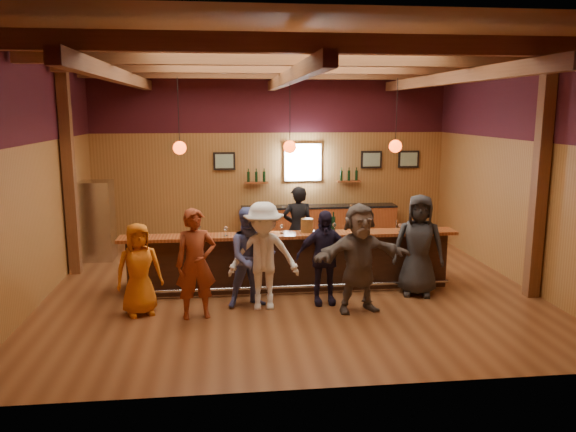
{
  "coord_description": "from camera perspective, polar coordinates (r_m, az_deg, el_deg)",
  "views": [
    {
      "loc": [
        -1.22,
        -10.3,
        3.38
      ],
      "look_at": [
        0.0,
        0.3,
        1.35
      ],
      "focal_mm": 35.0,
      "sensor_mm": 36.0,
      "label": 1
    }
  ],
  "objects": [
    {
      "name": "customer_denim",
      "position": [
        9.7,
        -3.74,
        -4.21
      ],
      "size": [
        0.97,
        0.83,
        1.75
      ],
      "primitive_type": "imported",
      "rotation": [
        0.0,
        0.0,
        0.22
      ],
      "color": "#5460A8",
      "rests_on": "ground"
    },
    {
      "name": "glass_e",
      "position": [
        10.43,
        -0.65,
        -1.12
      ],
      "size": [
        0.08,
        0.08,
        0.17
      ],
      "color": "silver",
      "rests_on": "bar_counter"
    },
    {
      "name": "glass_c",
      "position": [
        10.42,
        -9.07,
        -1.19
      ],
      "size": [
        0.08,
        0.08,
        0.19
      ],
      "color": "silver",
      "rests_on": "bar_counter"
    },
    {
      "name": "framed_pictures",
      "position": [
        14.58,
        4.91,
        5.69
      ],
      "size": [
        5.35,
        0.05,
        0.45
      ],
      "color": "black",
      "rests_on": "room"
    },
    {
      "name": "customer_orange",
      "position": [
        9.65,
        -14.91,
        -5.25
      ],
      "size": [
        0.88,
        0.72,
        1.56
      ],
      "primitive_type": "imported",
      "rotation": [
        0.0,
        0.0,
        0.35
      ],
      "color": "#CD6313",
      "rests_on": "ground"
    },
    {
      "name": "glass_a",
      "position": [
        10.54,
        -14.98,
        -1.35
      ],
      "size": [
        0.08,
        0.08,
        0.17
      ],
      "color": "silver",
      "rests_on": "bar_counter"
    },
    {
      "name": "bottle_b",
      "position": [
        10.7,
        4.63,
        -0.74
      ],
      "size": [
        0.08,
        0.08,
        0.36
      ],
      "color": "black",
      "rests_on": "bar_counter"
    },
    {
      "name": "glass_b",
      "position": [
        10.39,
        -9.35,
        -1.33
      ],
      "size": [
        0.07,
        0.07,
        0.16
      ],
      "color": "silver",
      "rests_on": "bar_counter"
    },
    {
      "name": "glass_h",
      "position": [
        10.77,
        11.31,
        -0.98
      ],
      "size": [
        0.07,
        0.07,
        0.16
      ],
      "color": "silver",
      "rests_on": "bar_counter"
    },
    {
      "name": "ice_bucket",
      "position": [
        10.55,
        1.94,
        -0.96
      ],
      "size": [
        0.23,
        0.23,
        0.25
      ],
      "primitive_type": "cylinder",
      "color": "brown",
      "rests_on": "bar_counter"
    },
    {
      "name": "customer_navy",
      "position": [
        9.85,
        3.63,
        -4.22
      ],
      "size": [
        0.99,
        0.43,
        1.67
      ],
      "primitive_type": "imported",
      "rotation": [
        0.0,
        0.0,
        0.02
      ],
      "color": "black",
      "rests_on": "ground"
    },
    {
      "name": "bottle_a",
      "position": [
        10.69,
        4.28,
        -0.86
      ],
      "size": [
        0.07,
        0.07,
        0.31
      ],
      "color": "black",
      "rests_on": "bar_counter"
    },
    {
      "name": "glass_f",
      "position": [
        10.55,
        4.74,
        -0.97
      ],
      "size": [
        0.08,
        0.08,
        0.18
      ],
      "color": "silver",
      "rests_on": "bar_counter"
    },
    {
      "name": "pendant_lights",
      "position": [
        10.39,
        0.19,
        7.07
      ],
      "size": [
        4.24,
        0.24,
        1.37
      ],
      "color": "black",
      "rests_on": "room"
    },
    {
      "name": "bartender",
      "position": [
        11.89,
        1.0,
        -1.25
      ],
      "size": [
        0.66,
        0.43,
        1.81
      ],
      "primitive_type": "imported",
      "rotation": [
        0.0,
        0.0,
        3.14
      ],
      "color": "black",
      "rests_on": "ground"
    },
    {
      "name": "stainless_fridge",
      "position": [
        13.45,
        -18.81,
        -0.44
      ],
      "size": [
        0.7,
        0.7,
        1.8
      ],
      "primitive_type": "cube",
      "color": "silver",
      "rests_on": "ground"
    },
    {
      "name": "glass_g",
      "position": [
        10.64,
        6.94,
        -0.86
      ],
      "size": [
        0.09,
        0.09,
        0.2
      ],
      "color": "silver",
      "rests_on": "bar_counter"
    },
    {
      "name": "customer_brown",
      "position": [
        9.52,
        7.25,
        -4.25
      ],
      "size": [
        1.78,
        0.81,
        1.85
      ],
      "primitive_type": "imported",
      "rotation": [
        0.0,
        0.0,
        0.16
      ],
      "color": "#5D514B",
      "rests_on": "ground"
    },
    {
      "name": "bar_counter",
      "position": [
        10.9,
        0.18,
        -4.42
      ],
      "size": [
        6.3,
        1.07,
        1.11
      ],
      "color": "black",
      "rests_on": "ground"
    },
    {
      "name": "customer_white",
      "position": [
        9.57,
        -2.5,
        -4.08
      ],
      "size": [
        1.25,
        0.78,
        1.86
      ],
      "primitive_type": "imported",
      "rotation": [
        0.0,
        0.0,
        -0.07
      ],
      "color": "white",
      "rests_on": "ground"
    },
    {
      "name": "customer_redvest",
      "position": [
        9.27,
        -9.34,
        -4.82
      ],
      "size": [
        0.73,
        0.54,
        1.82
      ],
      "primitive_type": "imported",
      "rotation": [
        0.0,
        0.0,
        0.17
      ],
      "color": "maroon",
      "rests_on": "ground"
    },
    {
      "name": "customer_dark",
      "position": [
        10.54,
        13.12,
        -2.91
      ],
      "size": [
        1.05,
        0.84,
        1.88
      ],
      "primitive_type": "imported",
      "rotation": [
        0.0,
        0.0,
        -0.3
      ],
      "color": "#27272A",
      "rests_on": "ground"
    },
    {
      "name": "wine_shelves",
      "position": [
        14.43,
        1.54,
        3.76
      ],
      "size": [
        3.0,
        0.18,
        0.3
      ],
      "color": "brown",
      "rests_on": "room"
    },
    {
      "name": "room",
      "position": [
        10.43,
        0.15,
        9.85
      ],
      "size": [
        9.04,
        9.0,
        4.52
      ],
      "color": "brown",
      "rests_on": "ground"
    },
    {
      "name": "back_bar_cabinet",
      "position": [
        14.52,
        3.17,
        -0.78
      ],
      "size": [
        4.0,
        0.52,
        0.95
      ],
      "color": "brown",
      "rests_on": "ground"
    },
    {
      "name": "window",
      "position": [
        14.45,
        1.51,
        5.48
      ],
      "size": [
        0.95,
        0.09,
        0.95
      ],
      "color": "silver",
      "rests_on": "room"
    },
    {
      "name": "glass_d",
      "position": [
        10.28,
        -6.33,
        -1.33
      ],
      "size": [
        0.08,
        0.08,
        0.18
      ],
      "color": "silver",
      "rests_on": "bar_counter"
    }
  ]
}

